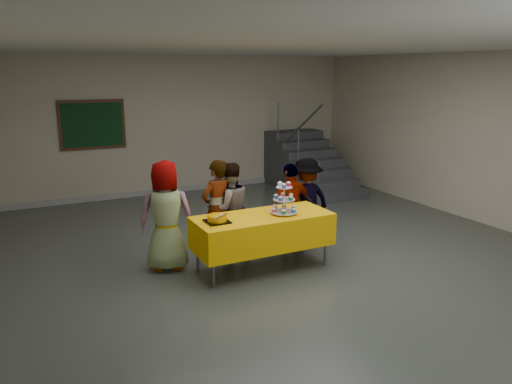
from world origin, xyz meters
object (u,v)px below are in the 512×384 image
schoolchild_b (217,209)px  noticeboard (93,125)px  bake_table (263,230)px  schoolchild_e (306,201)px  schoolchild_c (229,209)px  schoolchild_d (291,207)px  bear_cake (217,218)px  cupcake_stand (284,202)px  staircase (306,166)px  schoolchild_a (166,216)px

schoolchild_b → noticeboard: noticeboard is taller
bake_table → schoolchild_e: 1.35m
schoolchild_c → schoolchild_d: 0.94m
bear_cake → schoolchild_c: size_ratio=0.26×
cupcake_stand → schoolchild_b: 1.05m
staircase → schoolchild_c: bearing=-136.2°
schoolchild_d → schoolchild_a: bearing=-10.6°
bear_cake → schoolchild_d: bearing=20.9°
schoolchild_b → schoolchild_e: 1.51m
schoolchild_b → schoolchild_c: bearing=176.1°
cupcake_stand → noticeboard: bearing=109.1°
cupcake_stand → schoolchild_e: size_ratio=0.33×
schoolchild_a → schoolchild_c: size_ratio=1.11×
schoolchild_d → cupcake_stand: bearing=43.2°
schoolchild_e → staircase: staircase is taller
schoolchild_a → schoolchild_b: size_ratio=1.05×
schoolchild_c → noticeboard: 4.33m
noticeboard → bake_table: bearing=-73.9°
bake_table → schoolchild_c: schoolchild_c is taller
bear_cake → schoolchild_e: bearing=21.9°
bear_cake → schoolchild_b: (0.30, 0.75, -0.11)m
staircase → noticeboard: bearing=169.7°
schoolchild_c → schoolchild_e: size_ratio=1.02×
schoolchild_d → schoolchild_e: 0.43m
schoolchild_c → noticeboard: noticeboard is taller
staircase → noticeboard: noticeboard is taller
schoolchild_b → schoolchild_c: (0.21, 0.05, -0.03)m
schoolchild_a → staircase: staircase is taller
bake_table → schoolchild_c: (-0.15, 0.78, 0.13)m
schoolchild_b → schoolchild_c: 0.22m
schoolchild_e → noticeboard: 4.92m
schoolchild_a → schoolchild_e: bearing=-158.0°
schoolchild_a → schoolchild_e: 2.31m
schoolchild_b → staircase: staircase is taller
schoolchild_c → schoolchild_b: bearing=11.7°
bear_cake → schoolchild_e: 1.96m
schoolchild_c → noticeboard: size_ratio=1.06×
bake_table → schoolchild_b: bearing=116.4°
bake_table → cupcake_stand: size_ratio=4.22×
bake_table → schoolchild_d: 0.93m
schoolchild_c → staircase: staircase is taller
bake_table → staircase: staircase is taller
schoolchild_b → schoolchild_a: bearing=-6.2°
schoolchild_a → schoolchild_b: bearing=-150.9°
bear_cake → schoolchild_c: schoolchild_c is taller
cupcake_stand → schoolchild_d: 0.79m
schoolchild_b → bear_cake: bearing=51.6°
schoolchild_e → schoolchild_b: bearing=-6.1°
schoolchild_d → schoolchild_c: bearing=-24.3°
staircase → schoolchild_d: bearing=-125.2°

